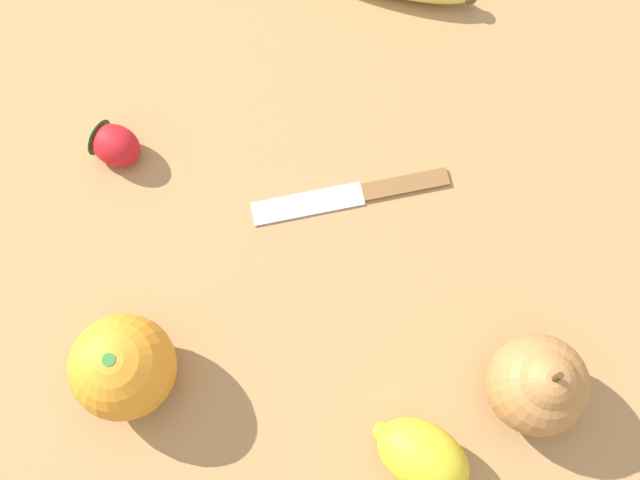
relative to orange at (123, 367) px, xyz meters
name	(u,v)px	position (x,y,z in m)	size (l,w,h in m)	color
ground_plane	(346,188)	(-0.05, -0.24, -0.04)	(3.00, 3.00, 0.00)	#A87A47
orange	(123,367)	(0.00, 0.00, 0.00)	(0.08, 0.08, 0.08)	orange
pear	(539,384)	(-0.27, -0.17, 0.00)	(0.08, 0.08, 0.10)	#B2753D
strawberry	(112,144)	(0.14, -0.15, -0.02)	(0.05, 0.04, 0.04)	red
lemon	(422,456)	(-0.23, -0.08, -0.02)	(0.08, 0.06, 0.05)	yellow
paring_knife	(358,193)	(-0.07, -0.24, -0.04)	(0.14, 0.14, 0.01)	silver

